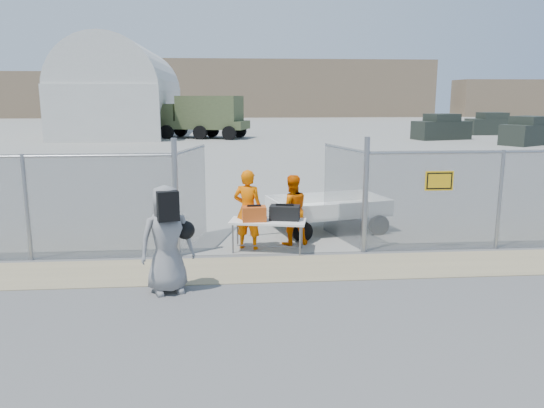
{
  "coord_description": "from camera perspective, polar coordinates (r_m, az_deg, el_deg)",
  "views": [
    {
      "loc": [
        -0.92,
        -8.9,
        3.33
      ],
      "look_at": [
        0.0,
        2.0,
        1.1
      ],
      "focal_mm": 35.0,
      "sensor_mm": 36.0,
      "label": 1
    }
  ],
  "objects": [
    {
      "name": "ground",
      "position": [
        9.54,
        1.02,
        -8.9
      ],
      "size": [
        160.0,
        160.0,
        0.0
      ],
      "primitive_type": "plane",
      "color": "#4B4B4B"
    },
    {
      "name": "tarmac_inside",
      "position": [
        51.01,
        -3.82,
        7.77
      ],
      "size": [
        160.0,
        80.0,
        0.01
      ],
      "primitive_type": "cube",
      "color": "gray",
      "rests_on": "ground"
    },
    {
      "name": "dirt_strip",
      "position": [
        10.48,
        0.46,
        -6.96
      ],
      "size": [
        44.0,
        1.6,
        0.01
      ],
      "primitive_type": "cube",
      "color": "#998B66",
      "rests_on": "ground"
    },
    {
      "name": "distant_hills",
      "position": [
        87.11,
        -0.95,
        12.3
      ],
      "size": [
        140.0,
        6.0,
        9.0
      ],
      "primitive_type": null,
      "color": "#7F684F",
      "rests_on": "ground"
    },
    {
      "name": "chain_link_fence",
      "position": [
        11.16,
        0.0,
        0.0
      ],
      "size": [
        40.0,
        0.2,
        2.2
      ],
      "primitive_type": null,
      "color": "gray",
      "rests_on": "ground"
    },
    {
      "name": "quonset_hangar",
      "position": [
        49.74,
        -15.69,
        11.88
      ],
      "size": [
        9.0,
        18.0,
        8.0
      ],
      "primitive_type": null,
      "color": "silver",
      "rests_on": "ground"
    },
    {
      "name": "folding_table",
      "position": [
        11.56,
        -0.46,
        -3.44
      ],
      "size": [
        1.73,
        1.0,
        0.69
      ],
      "primitive_type": null,
      "rotation": [
        0.0,
        0.0,
        -0.21
      ],
      "color": "white",
      "rests_on": "ground"
    },
    {
      "name": "orange_bag",
      "position": [
        11.4,
        -1.94,
        -1.05
      ],
      "size": [
        0.52,
        0.36,
        0.32
      ],
      "primitive_type": "cube",
      "rotation": [
        0.0,
        0.0,
        0.04
      ],
      "color": "#C64F18",
      "rests_on": "folding_table"
    },
    {
      "name": "black_duffel",
      "position": [
        11.52,
        1.38,
        -0.93
      ],
      "size": [
        0.71,
        0.51,
        0.31
      ],
      "primitive_type": "cube",
      "rotation": [
        0.0,
        0.0,
        -0.22
      ],
      "color": "black",
      "rests_on": "folding_table"
    },
    {
      "name": "security_worker_left",
      "position": [
        11.62,
        -2.61,
        -0.63
      ],
      "size": [
        0.76,
        0.62,
        1.78
      ],
      "primitive_type": "imported",
      "rotation": [
        0.0,
        0.0,
        2.79
      ],
      "color": "#F36500",
      "rests_on": "ground"
    },
    {
      "name": "security_worker_right",
      "position": [
        11.99,
        2.11,
        -0.65
      ],
      "size": [
        0.85,
        0.7,
        1.61
      ],
      "primitive_type": "imported",
      "rotation": [
        0.0,
        0.0,
        3.27
      ],
      "color": "#F36500",
      "rests_on": "ground"
    },
    {
      "name": "visitor",
      "position": [
        9.22,
        -11.26,
        -3.76
      ],
      "size": [
        1.05,
        0.85,
        1.87
      ],
      "primitive_type": "imported",
      "rotation": [
        0.0,
        0.0,
        0.31
      ],
      "color": "gray",
      "rests_on": "ground"
    },
    {
      "name": "utility_trailer",
      "position": [
        13.39,
        6.03,
        -0.97
      ],
      "size": [
        4.02,
        2.68,
        0.89
      ],
      "primitive_type": null,
      "rotation": [
        0.0,
        0.0,
        0.23
      ],
      "color": "white",
      "rests_on": "ground"
    },
    {
      "name": "military_truck",
      "position": [
        43.3,
        -7.38,
        9.25
      ],
      "size": [
        7.5,
        4.74,
        3.36
      ],
      "primitive_type": null,
      "rotation": [
        0.0,
        0.0,
        -0.33
      ],
      "color": "#4A5531",
      "rests_on": "ground"
    },
    {
      "name": "parked_vehicle_near",
      "position": [
        43.71,
        17.75,
        7.89
      ],
      "size": [
        4.63,
        2.9,
        1.94
      ],
      "primitive_type": null,
      "rotation": [
        0.0,
        0.0,
        0.24
      ],
      "color": "#252B24",
      "rests_on": "ground"
    },
    {
      "name": "parked_vehicle_mid",
      "position": [
        50.78,
        22.56,
        7.97
      ],
      "size": [
        4.23,
        2.01,
        1.89
      ],
      "primitive_type": null,
      "rotation": [
        0.0,
        0.0,
        0.03
      ],
      "color": "#252B24",
      "rests_on": "ground"
    },
    {
      "name": "parked_vehicle_far",
      "position": [
        41.1,
        25.89,
        7.09
      ],
      "size": [
        4.66,
        3.8,
        1.93
      ],
      "primitive_type": null,
      "rotation": [
        0.0,
        0.0,
        0.52
      ],
      "color": "#252B24",
      "rests_on": "ground"
    }
  ]
}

